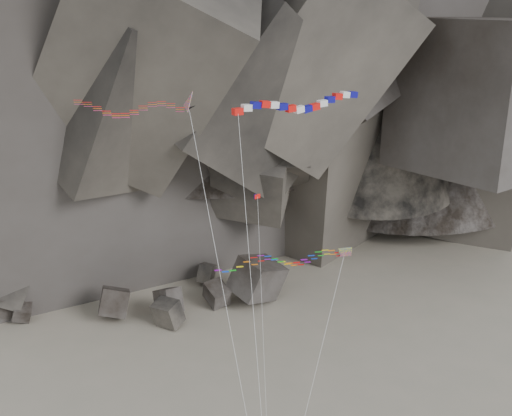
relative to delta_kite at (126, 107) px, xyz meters
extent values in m
cube|color=#47423F|center=(9.60, 28.37, -32.22)|extent=(3.89, 4.74, 3.82)
cube|color=#47423F|center=(-16.49, 28.30, -32.56)|extent=(2.88, 3.38, 3.18)
cube|color=#47423F|center=(-19.47, 29.64, -32.08)|extent=(7.34, 6.77, 6.03)
cube|color=#47423F|center=(15.35, 28.36, -30.97)|extent=(9.24, 7.67, 7.68)
cube|color=#47423F|center=(8.80, 35.53, -32.18)|extent=(3.43, 3.68, 3.61)
cube|color=#47423F|center=(-4.34, 26.93, -31.73)|extent=(4.57, 4.24, 5.14)
cube|color=#47423F|center=(-18.93, 30.45, -30.59)|extent=(9.06, 7.46, 9.47)
cube|color=#47423F|center=(2.88, 26.49, -31.83)|extent=(4.19, 4.95, 4.61)
cube|color=#47423F|center=(2.67, 23.70, -31.88)|extent=(4.75, 4.45, 4.05)
cylinder|color=silver|center=(7.11, -7.63, -15.85)|extent=(4.49, 13.85, 32.36)
cube|color=red|center=(8.91, -0.28, -0.55)|extent=(0.97, 0.82, 0.55)
cube|color=white|center=(9.71, 0.02, -0.33)|extent=(1.01, 0.84, 0.61)
cube|color=#0E0C84|center=(10.50, 0.27, -0.18)|extent=(1.03, 0.85, 0.65)
cube|color=red|center=(11.29, 0.49, -0.16)|extent=(1.04, 0.85, 0.66)
cube|color=white|center=(12.09, 0.71, -0.28)|extent=(1.02, 0.84, 0.63)
cube|color=#0E0C84|center=(12.88, 0.95, -0.50)|extent=(0.98, 0.83, 0.57)
cube|color=red|center=(13.68, 1.24, -0.73)|extent=(1.00, 0.84, 0.60)
cube|color=white|center=(14.47, 1.58, -0.90)|extent=(1.03, 0.85, 0.65)
cube|color=#0E0C84|center=(15.27, 1.97, -0.95)|extent=(1.04, 0.85, 0.66)
cube|color=red|center=(16.06, 2.40, -0.86)|extent=(1.02, 0.85, 0.64)
cube|color=white|center=(16.86, 2.85, -0.66)|extent=(0.99, 0.83, 0.58)
cube|color=#0E0C84|center=(17.65, 3.27, -0.43)|extent=(0.99, 0.83, 0.59)
cube|color=red|center=(18.44, 3.66, -0.23)|extent=(1.02, 0.85, 0.64)
cube|color=white|center=(19.24, 3.99, -0.15)|extent=(1.04, 0.85, 0.66)
cube|color=#0E0C84|center=(20.03, 4.27, -0.21)|extent=(1.03, 0.85, 0.64)
cylinder|color=silver|center=(9.13, -7.53, -16.29)|extent=(0.46, 14.06, 31.48)
cube|color=#E3E60C|center=(18.50, -0.68, -13.39)|extent=(1.26, 0.52, 0.68)
cube|color=#0CB219|center=(18.50, -0.84, -13.65)|extent=(1.05, 0.38, 0.46)
cylinder|color=silver|center=(13.92, -7.61, -22.71)|extent=(9.20, 13.90, 18.65)
cube|color=red|center=(10.66, 0.33, -8.15)|extent=(0.55, 0.35, 0.39)
cube|color=#0E0C84|center=(10.47, 0.35, -8.15)|extent=(0.22, 0.15, 0.40)
cylinder|color=silver|center=(10.00, -7.10, -20.09)|extent=(1.35, 14.89, 23.88)
camera|label=1|loc=(1.99, -51.64, 9.42)|focal=45.00mm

